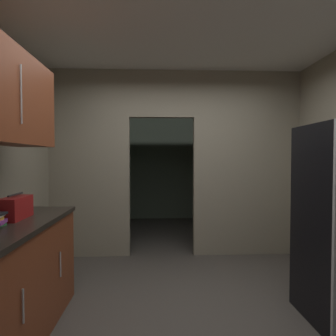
# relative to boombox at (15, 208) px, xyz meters

# --- Properties ---
(ground) EXTENTS (20.00, 20.00, 0.00)m
(ground) POSITION_rel_boombox_xyz_m (1.44, 0.12, -1.01)
(ground) COLOR #47423D
(kitchen_overhead_slab) EXTENTS (4.01, 7.50, 0.06)m
(kitchen_overhead_slab) POSITION_rel_boombox_xyz_m (1.44, 0.65, 1.69)
(kitchen_overhead_slab) COLOR silver
(kitchen_partition) EXTENTS (3.61, 0.12, 2.67)m
(kitchen_partition) POSITION_rel_boombox_xyz_m (1.49, 1.87, 0.41)
(kitchen_partition) COLOR gray
(kitchen_partition) RESTS_ON ground
(adjoining_room_shell) EXTENTS (3.61, 2.73, 2.67)m
(adjoining_room_shell) POSITION_rel_boombox_xyz_m (1.44, 3.75, 0.33)
(adjoining_room_shell) COLOR slate
(adjoining_room_shell) RESTS_ON ground
(boombox) EXTENTS (0.16, 0.35, 0.21)m
(boombox) POSITION_rel_boombox_xyz_m (0.00, 0.00, 0.00)
(boombox) COLOR maroon
(boombox) RESTS_ON lower_cabinet_run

